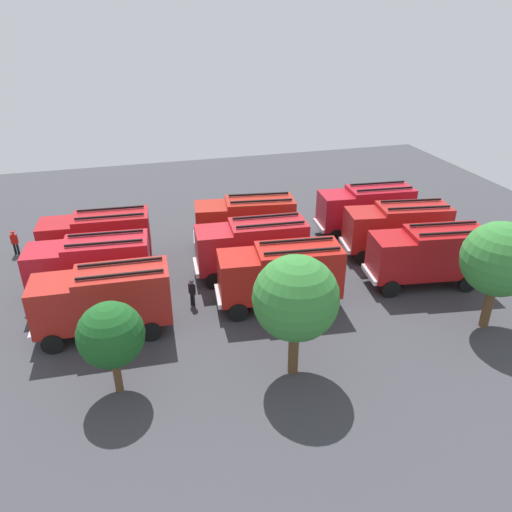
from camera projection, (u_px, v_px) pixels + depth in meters
ground_plane at (256, 275)px, 32.19m from camera, size 56.67×56.67×0.00m
fire_truck_0 at (366, 208)px, 37.13m from camera, size 7.38×3.26×3.88m
fire_truck_1 at (245, 220)px, 34.97m from camera, size 7.46×3.54×3.88m
fire_truck_2 at (97, 237)px, 32.39m from camera, size 7.34×3.11×3.88m
fire_truck_3 at (397, 227)px, 33.85m from camera, size 7.49×3.63×3.88m
fire_truck_4 at (252, 246)px, 31.21m from camera, size 7.35×3.15×3.88m
fire_truck_5 at (90, 265)px, 28.86m from camera, size 7.37×3.22×3.88m
fire_truck_6 at (428, 254)px, 30.18m from camera, size 7.47×3.55×3.88m
fire_truck_7 at (280, 273)px, 27.98m from camera, size 7.41×3.35×3.88m
fire_truck_8 at (104, 298)px, 25.53m from camera, size 7.31×3.03×3.88m
firefighter_0 at (192, 291)px, 28.52m from camera, size 0.39×0.48×1.65m
firefighter_1 at (15, 241)px, 34.50m from camera, size 0.46×0.31×1.76m
tree_0 at (500, 259)px, 25.20m from camera, size 3.95×3.95×6.12m
tree_1 at (296, 299)px, 21.79m from camera, size 3.95×3.95×6.13m
tree_2 at (111, 335)px, 21.10m from camera, size 2.95×2.95×4.57m
traffic_cone_0 at (330, 253)px, 34.46m from camera, size 0.39×0.39×0.56m
traffic_cone_1 at (67, 278)px, 31.07m from camera, size 0.50×0.50×0.72m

